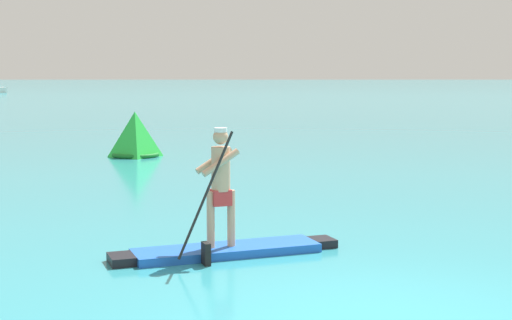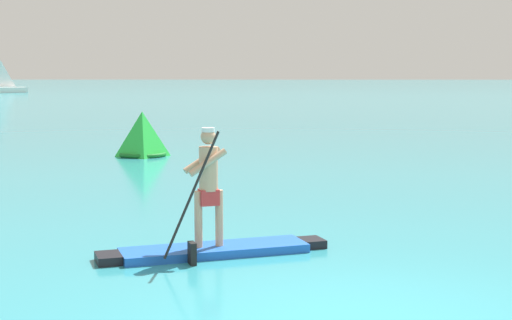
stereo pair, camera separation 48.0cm
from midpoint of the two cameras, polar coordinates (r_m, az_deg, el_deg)
The scene contains 2 objects.
paddleboarder_mid_center at distance 10.56m, azimuth -2.06°, elevation -5.32°, with size 3.21×1.54×1.80m.
race_marker_buoy at distance 22.94m, azimuth -7.94°, elevation 1.79°, with size 1.42×1.42×1.34m.
Camera 2 is at (-0.83, -7.44, 2.54)m, focal length 53.21 mm.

